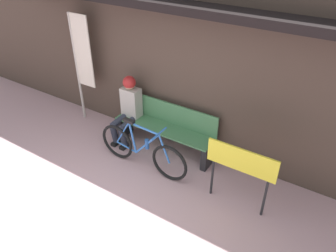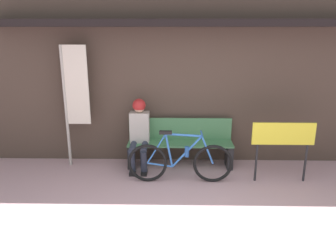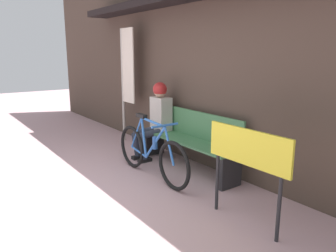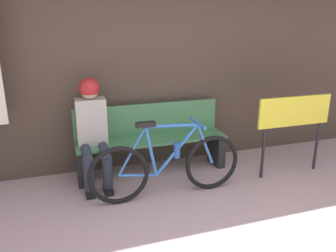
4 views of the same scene
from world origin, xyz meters
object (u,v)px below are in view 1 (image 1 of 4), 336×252
bicycle (142,150)px  person_seated (128,105)px  banner_pole (81,58)px  signboard (241,164)px  park_bench_near (165,128)px

bicycle → person_seated: size_ratio=1.36×
bicycle → banner_pole: bearing=160.3°
person_seated → signboard: bearing=-12.2°
park_bench_near → person_seated: bearing=-171.3°
signboard → bicycle: bearing=-177.7°
bicycle → signboard: size_ratio=1.71×
banner_pole → signboard: (3.48, -0.60, -0.59)m
park_bench_near → bicycle: (-0.01, -0.68, -0.06)m
bicycle → signboard: (1.63, 0.07, 0.39)m
banner_pole → signboard: bearing=-9.8°
banner_pole → signboard: size_ratio=2.17×
bicycle → banner_pole: (-1.85, 0.66, 0.98)m
bicycle → person_seated: person_seated is taller
park_bench_near → banner_pole: size_ratio=0.87×
banner_pole → bicycle: bearing=-19.7°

